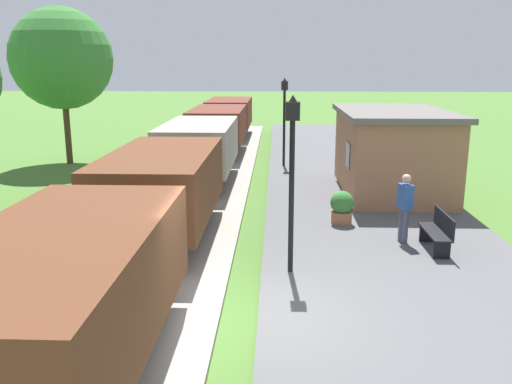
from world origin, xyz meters
name	(u,v)px	position (x,y,z in m)	size (l,w,h in m)	color
ground_plane	(246,329)	(0.00, 0.00, 0.00)	(160.00, 160.00, 0.00)	#47702D
platform_slab	(431,326)	(3.20, 0.00, 0.12)	(6.00, 60.00, 0.25)	#565659
track_ballast	(112,323)	(-2.40, 0.00, 0.06)	(3.80, 60.00, 0.12)	#9E9389
rail_near	(151,317)	(-1.68, 0.00, 0.19)	(0.07, 60.00, 0.14)	slate
rail_far	(71,316)	(-3.12, 0.00, 0.19)	(0.07, 60.00, 0.14)	slate
freight_train	(199,149)	(-2.40, 11.26, 1.40)	(2.50, 32.60, 2.12)	brown
station_hut	(392,151)	(4.40, 9.57, 1.65)	(3.50, 5.80, 2.78)	#9E6B4C
bench_near_hut	(438,231)	(4.31, 3.58, 0.72)	(0.42, 1.50, 0.91)	black
person_waiting	(405,205)	(3.63, 4.12, 1.18)	(0.35, 0.44, 1.71)	#474C66
potted_planter	(342,207)	(2.30, 5.64, 0.72)	(0.64, 0.64, 0.92)	#9E6642
lamp_post_near	(292,152)	(0.81, 2.10, 2.80)	(0.28, 0.28, 3.70)	black
lamp_post_far	(284,106)	(0.81, 14.19, 2.80)	(0.28, 0.28, 3.70)	black
tree_field_left	(62,59)	(-9.09, 15.61, 4.73)	(4.48, 4.48, 6.98)	#4C3823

